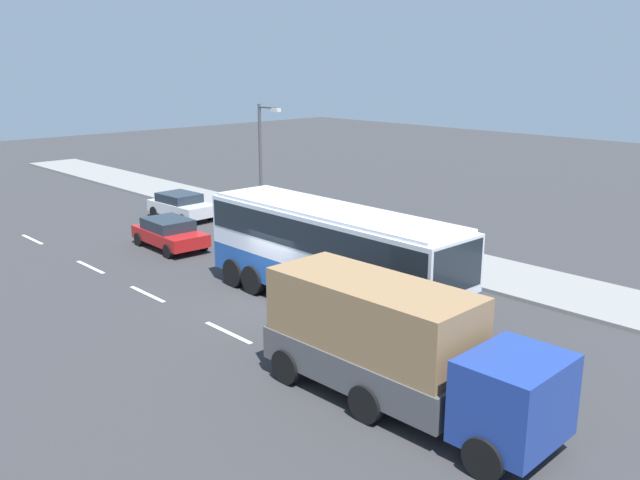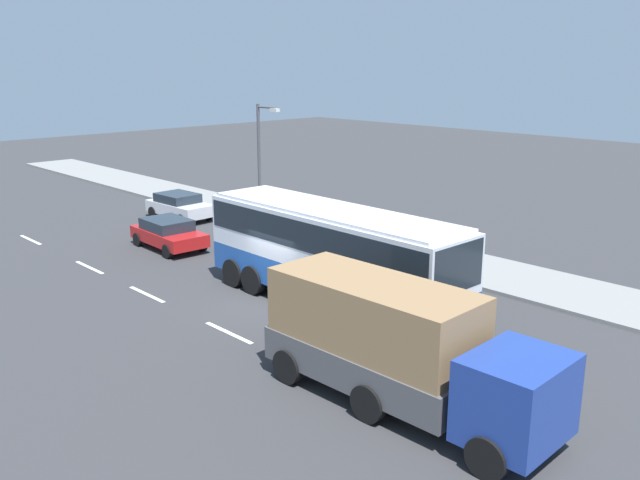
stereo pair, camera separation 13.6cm
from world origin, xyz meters
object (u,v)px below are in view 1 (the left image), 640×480
Objects in this scene: car_red_compact at (170,233)px; car_silver_hatch at (181,205)px; cargo_truck at (396,344)px; pedestrian_near_curb at (352,218)px; coach_bus at (331,247)px; street_lamp at (262,156)px.

car_silver_hatch reaches higher than car_red_compact.
cargo_truck reaches higher than pedestrian_near_curb.
pedestrian_near_curb reaches higher than car_red_compact.
cargo_truck is at bearing 6.93° from pedestrian_near_curb.
car_silver_hatch is at bearing -108.44° from pedestrian_near_curb.
coach_bus reaches higher than car_silver_hatch.
street_lamp is at bearing 152.88° from coach_bus.
coach_bus is 1.34× the size of cargo_truck.
cargo_truck reaches higher than car_silver_hatch.
street_lamp reaches higher than cargo_truck.
car_silver_hatch is at bearing 145.04° from car_red_compact.
car_silver_hatch is at bearing -155.90° from street_lamp.
coach_bus is 7.32m from cargo_truck.
street_lamp is at bearing 21.73° from car_silver_hatch.
coach_bus reaches higher than pedestrian_near_curb.
car_silver_hatch is at bearing 159.92° from cargo_truck.
street_lamp reaches higher than coach_bus.
cargo_truck is 1.94× the size of car_silver_hatch.
street_lamp is at bearing 94.23° from car_red_compact.
car_red_compact is (-16.86, 3.80, -0.91)m from cargo_truck.
car_red_compact is (-10.66, -0.05, -1.45)m from coach_bus.
coach_bus is at bearing -1.22° from pedestrian_near_curb.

